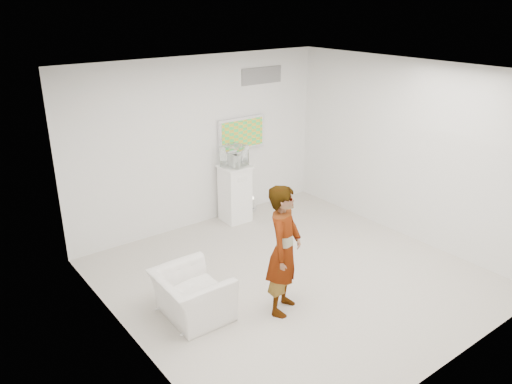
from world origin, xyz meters
TOP-DOWN VIEW (x-y plane):
  - room at (0.00, 0.00)m, footprint 5.01×5.01m
  - tv at (0.85, 2.45)m, footprint 1.00×0.08m
  - logo_decal at (1.35, 2.49)m, footprint 0.90×0.02m
  - person at (-0.65, -0.55)m, footprint 0.77×0.70m
  - armchair at (-1.68, 0.05)m, footprint 0.85×0.97m
  - pedestal at (0.50, 2.18)m, footprint 0.53×0.53m
  - floor_uplight at (1.01, 2.35)m, footprint 0.20×0.20m
  - vitrine at (0.50, 2.18)m, footprint 0.48×0.48m
  - console at (0.50, 2.18)m, footprint 0.07×0.17m
  - wii_remote at (-0.52, -0.29)m, footprint 0.12×0.12m

SIDE VIEW (x-z plane):
  - floor_uplight at x=1.01m, z-range 0.00..0.28m
  - armchair at x=-1.68m, z-range 0.00..0.62m
  - pedestal at x=0.50m, z-range 0.00..1.06m
  - person at x=-0.65m, z-range 0.00..1.76m
  - console at x=0.50m, z-range 1.06..1.29m
  - vitrine at x=0.50m, z-range 1.06..1.44m
  - room at x=0.00m, z-range 0.00..3.00m
  - tv at x=0.85m, z-range 1.25..1.85m
  - wii_remote at x=-0.52m, z-range 1.56..1.60m
  - logo_decal at x=1.35m, z-range 2.40..2.70m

